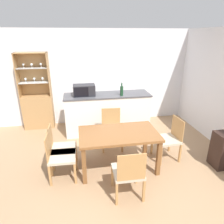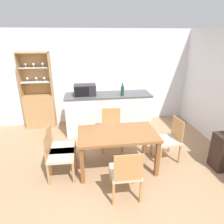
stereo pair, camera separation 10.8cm
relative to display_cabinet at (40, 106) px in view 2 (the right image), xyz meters
The scene contains 12 objects.
ground_plane 2.99m from the display_cabinet, 56.56° to the right, with size 18.00×18.00×0.00m, color #A37F5B.
wall_back 1.76m from the display_cabinet, ahead, with size 6.80×0.06×2.55m.
kitchen_counter 1.88m from the display_cabinet, 17.23° to the right, with size 2.14×0.65×1.01m.
display_cabinet is the anchor object (origin of this frame).
dining_table 2.77m from the display_cabinet, 50.37° to the right, with size 1.43×0.83×0.73m.
dining_chair_head_far 2.25m from the display_cabinet, 37.80° to the right, with size 0.48×0.48×0.87m.
dining_chair_head_near 3.39m from the display_cabinet, 58.61° to the right, with size 0.46×0.46×0.87m.
dining_chair_side_left_near 2.37m from the display_cabinet, 72.61° to the right, with size 0.47×0.47×0.87m.
dining_chair_side_left_far 2.13m from the display_cabinet, 70.59° to the right, with size 0.47×0.47×0.87m.
dining_chair_side_right_far 3.47m from the display_cabinet, 35.35° to the right, with size 0.48×0.48×0.87m.
microwave 1.46m from the display_cabinet, 24.60° to the right, with size 0.52×0.33×0.26m.
wine_bottle 2.31m from the display_cabinet, 18.85° to the right, with size 0.08×0.08×0.31m.
Camera 2 is at (-0.42, -2.87, 2.39)m, focal length 32.00 mm.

